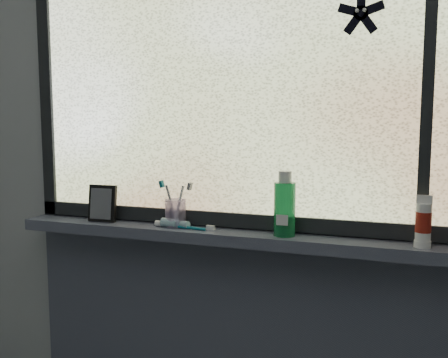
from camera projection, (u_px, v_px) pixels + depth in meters
wall_back at (239, 162)px, 1.74m from camera, size 3.00×0.01×2.50m
windowsill at (232, 237)px, 1.70m from camera, size 1.62×0.14×0.04m
window_pane at (237, 80)px, 1.69m from camera, size 1.50×0.01×1.00m
frame_bottom at (236, 220)px, 1.74m from camera, size 1.60×0.03×0.05m
frame_left at (47, 85)px, 1.94m from camera, size 0.05×0.03×1.10m
frame_mullion at (428, 75)px, 1.48m from camera, size 0.03×0.03×1.00m
starfish_sticker at (361, 13)px, 1.52m from camera, size 0.15×0.02×0.15m
vanity_mirror at (102, 203)px, 1.85m from camera, size 0.11×0.06×0.14m
toothpaste_tube at (174, 223)px, 1.75m from camera, size 0.18×0.06×0.03m
toothbrush_cup at (175, 213)px, 1.77m from camera, size 0.08×0.08×0.10m
toothbrush_lying at (181, 226)px, 1.74m from camera, size 0.23×0.05×0.02m
mouthwash_bottle at (285, 204)px, 1.62m from camera, size 0.08×0.08×0.18m
cream_tube at (423, 220)px, 1.47m from camera, size 0.06×0.06×0.11m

